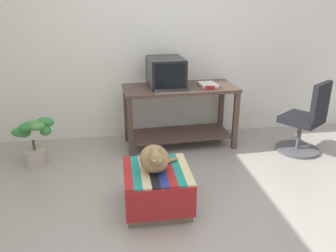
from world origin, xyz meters
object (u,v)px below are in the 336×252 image
Objects in this scene: ottoman_with_blanket at (157,189)px; book at (208,85)px; tv_monitor at (166,72)px; keyboard at (171,89)px; desk at (180,106)px; cat at (155,158)px; stapler at (210,88)px; office_chair at (306,122)px; potted_plant at (34,140)px.

book is at bearing 59.12° from ottoman_with_blanket.
tv_monitor is 1.33× the size of keyboard.
keyboard reaches higher than ottoman_with_blanket.
desk reaches higher than cat.
keyboard is at bearing 73.39° from cat.
book reaches higher than ottoman_with_blanket.
ottoman_with_blanket is at bearing 155.37° from stapler.
ottoman_with_blanket is at bearing -10.41° from office_chair.
book is 1.65m from ottoman_with_blanket.
cat is at bearing 154.99° from stapler.
desk reaches higher than potted_plant.
book is at bearing 57.41° from cat.
cat reaches higher than ottoman_with_blanket.
tv_monitor is 1.47× the size of cat.
office_chair is 8.09× the size of stapler.
book is 2.11m from potted_plant.
office_chair is 1.22m from stapler.
tv_monitor reaches higher than stapler.
cat is at bearing -148.80° from ottoman_with_blanket.
keyboard is 1.54× the size of book.
desk is 3.84× the size of cat.
book is 0.71× the size of cat.
stapler is at bearing 54.79° from cat.
ottoman_with_blanket is at bearing 29.87° from cat.
stapler is (0.77, 1.17, 0.59)m from ottoman_with_blanket.
desk is 2.55× the size of potted_plant.
stapler is (0.46, -0.03, 0.01)m from keyboard.
office_chair reaches higher than stapler.
keyboard is 0.45× the size of office_chair.
tv_monitor reaches higher than potted_plant.
desk is at bearing 71.63° from ottoman_with_blanket.
office_chair is at bearing -94.91° from stapler.
keyboard is 1.64m from potted_plant.
cat is 2.12m from office_chair.
desk is at bearing 9.89° from potted_plant.
stapler is (0.49, -0.23, -0.15)m from tv_monitor.
tv_monitor reaches higher than cat.
desk is at bearing -22.83° from tv_monitor.
book is at bearing 7.57° from keyboard.
tv_monitor is at bearing 165.82° from book.
potted_plant is at bearing 179.57° from keyboard.
keyboard is at bearing 75.41° from ottoman_with_blanket.
ottoman_with_blanket is (-0.45, -1.34, -0.33)m from desk.
desk is 2.28× the size of ottoman_with_blanket.
potted_plant is at bearing 102.31° from stapler.
potted_plant is at bearing -177.10° from book.
tv_monitor is at bearing 92.36° from keyboard.
stapler reaches higher than cat.
office_chair reaches higher than desk.
tv_monitor is 1.70m from potted_plant.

